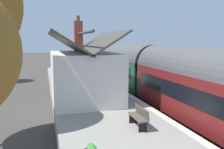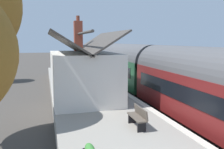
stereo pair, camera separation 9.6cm
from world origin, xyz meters
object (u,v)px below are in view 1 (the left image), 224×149
object	(u,v)px
planter_edge_far	(97,78)
station_building	(83,74)
planter_bench_right	(90,76)
planter_edge_near	(75,68)
bench_platform_end	(80,69)
bench_by_lamp	(139,116)
train	(151,73)
lamp_post_platform	(97,53)

from	to	relation	value
planter_edge_far	station_building	bearing A→B (deg)	158.46
planter_bench_right	planter_edge_near	size ratio (longest dim) A/B	0.79
bench_platform_end	station_building	bearing A→B (deg)	172.69
bench_by_lamp	planter_edge_near	xyz separation A→B (m)	(20.14, 0.23, -0.17)
train	bench_by_lamp	bearing A→B (deg)	151.26
train	station_building	world-z (taller)	station_building
bench_platform_end	planter_edge_near	size ratio (longest dim) A/B	1.60
planter_edge_far	bench_platform_end	bearing A→B (deg)	4.08
station_building	lamp_post_platform	bearing A→B (deg)	-18.75
train	station_building	bearing A→B (deg)	101.44
planter_edge_near	bench_platform_end	bearing A→B (deg)	-172.53
lamp_post_platform	train	bearing A→B (deg)	-157.27
train	bench_by_lamp	distance (m)	7.89
station_building	lamp_post_platform	size ratio (longest dim) A/B	1.90
planter_edge_far	lamp_post_platform	bearing A→B (deg)	-12.40
planter_edge_near	train	bearing A→B (deg)	-163.20
train	lamp_post_platform	size ratio (longest dim) A/B	6.10
bench_by_lamp	bench_platform_end	world-z (taller)	same
station_building	planter_edge_near	xyz separation A→B (m)	(14.31, -1.21, -1.29)
station_building	train	bearing A→B (deg)	-78.56
bench_platform_end	planter_bench_right	bearing A→B (deg)	-176.59
bench_by_lamp	planter_edge_near	size ratio (longest dim) A/B	1.60
bench_by_lamp	station_building	bearing A→B (deg)	13.91
bench_platform_end	planter_edge_far	bearing A→B (deg)	-175.92
bench_by_lamp	lamp_post_platform	xyz separation A→B (m)	(13.28, -1.09, 2.02)
train	station_building	xyz separation A→B (m)	(-1.05, 5.21, 0.30)
planter_edge_near	lamp_post_platform	xyz separation A→B (m)	(-6.85, -1.32, 2.19)
train	station_building	size ratio (longest dim) A/B	3.22
train	bench_by_lamp	size ratio (longest dim) A/B	15.49
bench_by_lamp	bench_platform_end	bearing A→B (deg)	-0.27
train	lamp_post_platform	distance (m)	7.05
planter_edge_near	planter_edge_far	bearing A→B (deg)	-175.03
station_building	lamp_post_platform	xyz separation A→B (m)	(7.46, -2.53, 0.90)
planter_bench_right	planter_edge_near	xyz separation A→B (m)	(6.95, 0.59, -0.05)
train	lamp_post_platform	world-z (taller)	lamp_post_platform
station_building	bench_by_lamp	bearing A→B (deg)	-166.09
station_building	bench_by_lamp	world-z (taller)	station_building
bench_by_lamp	planter_edge_far	bearing A→B (deg)	-2.99
bench_by_lamp	planter_bench_right	distance (m)	13.19
train	planter_edge_near	world-z (taller)	train
bench_by_lamp	bench_platform_end	xyz separation A→B (m)	(17.72, -0.08, 0.00)
train	planter_bench_right	bearing A→B (deg)	28.45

